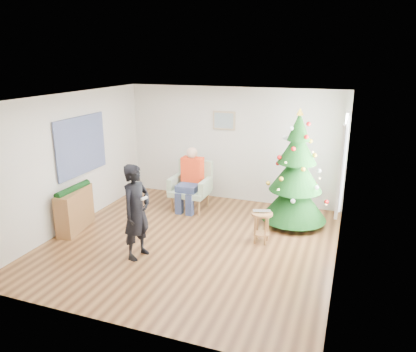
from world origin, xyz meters
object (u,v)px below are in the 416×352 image
at_px(christmas_tree, 296,174).
at_px(armchair, 191,191).
at_px(console, 75,210).
at_px(standing_man, 137,212).
at_px(stool, 261,227).

xyz_separation_m(christmas_tree, armchair, (-2.25, 0.10, -0.66)).
distance_m(christmas_tree, console, 4.34).
height_order(standing_man, console, standing_man).
relative_size(christmas_tree, armchair, 2.23).
relative_size(stool, console, 0.57).
distance_m(christmas_tree, stool, 1.36).
bearing_deg(christmas_tree, standing_man, -134.42).
xyz_separation_m(standing_man, console, (-1.69, 0.55, -0.40)).
height_order(christmas_tree, console, christmas_tree).
xyz_separation_m(stool, console, (-3.51, -0.68, 0.11)).
height_order(armchair, standing_man, standing_man).
bearing_deg(stool, standing_man, -145.94).
relative_size(christmas_tree, stool, 4.06).
bearing_deg(christmas_tree, stool, -111.57).
xyz_separation_m(stool, standing_man, (-1.82, -1.23, 0.51)).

